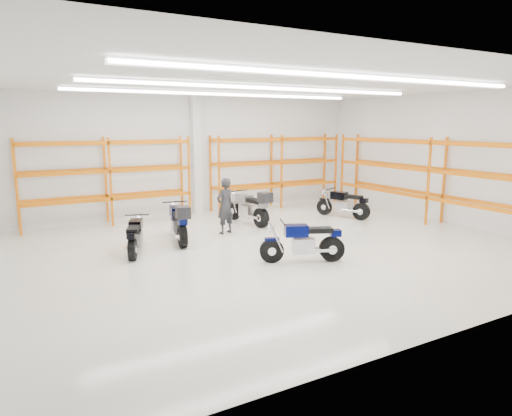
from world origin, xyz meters
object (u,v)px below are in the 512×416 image
motorcycle_back_a (135,237)px  motorcycle_back_d (345,205)px  motorcycle_main (306,243)px  motorcycle_back_b (179,223)px  standing_man (225,206)px  structural_column (196,155)px  motorcycle_back_c (251,208)px

motorcycle_back_a → motorcycle_back_d: motorcycle_back_d is taller
motorcycle_main → motorcycle_back_d: bearing=40.4°
motorcycle_back_b → standing_man: 1.73m
motorcycle_back_a → standing_man: (3.10, 0.94, 0.43)m
motorcycle_main → structural_column: 7.54m
standing_man → structural_column: structural_column is taller
motorcycle_main → motorcycle_back_d: (4.47, 3.81, -0.00)m
motorcycle_back_a → motorcycle_back_b: (1.44, 0.58, 0.12)m
motorcycle_back_a → motorcycle_back_c: bearing=20.9°
motorcycle_back_b → motorcycle_back_d: size_ratio=1.15×
motorcycle_back_b → motorcycle_back_c: (3.00, 1.11, 0.00)m
motorcycle_back_a → structural_column: bearing=51.3°
motorcycle_main → motorcycle_back_a: motorcycle_main is taller
motorcycle_main → motorcycle_back_c: 4.59m
motorcycle_main → motorcycle_back_c: (0.87, 4.51, 0.08)m
motorcycle_back_a → motorcycle_back_b: 1.56m
motorcycle_back_b → motorcycle_back_d: motorcycle_back_b is taller
motorcycle_back_c → structural_column: 3.38m
motorcycle_back_d → motorcycle_back_c: bearing=169.0°
structural_column → motorcycle_back_a: bearing=-128.7°
motorcycle_back_a → standing_man: size_ratio=1.06×
motorcycle_back_b → standing_man: bearing=12.1°
motorcycle_main → motorcycle_back_b: size_ratio=0.86×
motorcycle_back_c → motorcycle_main: bearing=-100.9°
motorcycle_back_b → motorcycle_back_d: 6.61m
motorcycle_back_d → motorcycle_back_a: bearing=-173.0°
motorcycle_main → motorcycle_back_a: (-3.56, 2.81, -0.04)m
motorcycle_back_a → structural_column: size_ratio=0.42×
motorcycle_back_c → structural_column: structural_column is taller
motorcycle_main → standing_man: size_ratio=1.14×
motorcycle_back_c → standing_man: bearing=-150.4°
motorcycle_main → structural_column: bearing=89.6°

